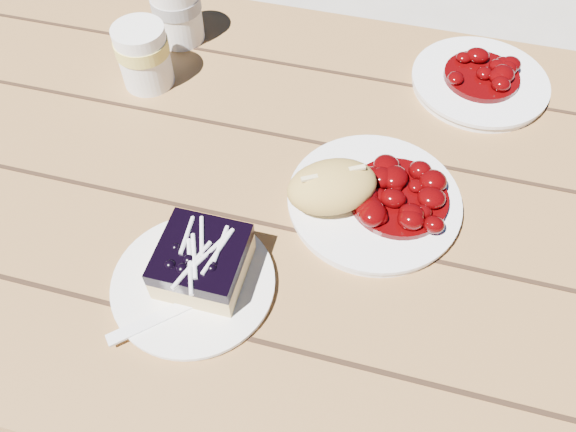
% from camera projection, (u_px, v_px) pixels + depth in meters
% --- Properties ---
extents(ground, '(60.00, 60.00, 0.00)m').
position_uv_depth(ground, '(244.00, 362.00, 1.41)').
color(ground, '#AEA89D').
rests_on(ground, ground).
extents(picnic_table, '(2.00, 1.55, 0.75)m').
position_uv_depth(picnic_table, '(221.00, 229.00, 0.93)').
color(picnic_table, brown).
rests_on(picnic_table, ground).
extents(main_plate, '(0.22, 0.22, 0.02)m').
position_uv_depth(main_plate, '(374.00, 202.00, 0.75)').
color(main_plate, white).
rests_on(main_plate, picnic_table).
extents(goulash_stew, '(0.13, 0.13, 0.04)m').
position_uv_depth(goulash_stew, '(400.00, 190.00, 0.72)').
color(goulash_stew, '#460203').
rests_on(goulash_stew, main_plate).
extents(bread_roll, '(0.14, 0.13, 0.06)m').
position_uv_depth(bread_roll, '(332.00, 187.00, 0.71)').
color(bread_roll, tan).
rests_on(bread_roll, main_plate).
extents(dessert_plate, '(0.19, 0.19, 0.01)m').
position_uv_depth(dessert_plate, '(194.00, 283.00, 0.68)').
color(dessert_plate, white).
rests_on(dessert_plate, picnic_table).
extents(blueberry_cake, '(0.10, 0.10, 0.06)m').
position_uv_depth(blueberry_cake, '(202.00, 261.00, 0.66)').
color(blueberry_cake, '#DABD77').
rests_on(blueberry_cake, dessert_plate).
extents(fork_dessert, '(0.13, 0.13, 0.00)m').
position_uv_depth(fork_dessert, '(160.00, 317.00, 0.65)').
color(fork_dessert, white).
rests_on(fork_dessert, dessert_plate).
extents(coffee_cup, '(0.08, 0.08, 0.10)m').
position_uv_depth(coffee_cup, '(177.00, 12.00, 0.93)').
color(coffee_cup, white).
rests_on(coffee_cup, picnic_table).
extents(second_plate, '(0.21, 0.21, 0.02)m').
position_uv_depth(second_plate, '(479.00, 83.00, 0.89)').
color(second_plate, white).
rests_on(second_plate, picnic_table).
extents(second_stew, '(0.12, 0.12, 0.04)m').
position_uv_depth(second_stew, '(484.00, 68.00, 0.87)').
color(second_stew, '#460203').
rests_on(second_stew, second_plate).
extents(second_cup, '(0.08, 0.08, 0.10)m').
position_uv_depth(second_cup, '(144.00, 56.00, 0.86)').
color(second_cup, white).
rests_on(second_cup, picnic_table).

